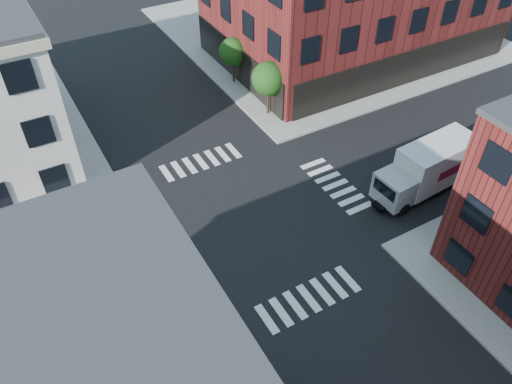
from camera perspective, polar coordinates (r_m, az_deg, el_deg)
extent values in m
plane|color=black|center=(32.11, -1.01, -3.26)|extent=(120.00, 120.00, 0.00)
cube|color=gray|center=(56.57, 7.70, 17.87)|extent=(30.00, 30.00, 0.15)
cylinder|color=black|center=(41.33, 1.36, 9.91)|extent=(0.18, 0.18, 1.47)
cylinder|color=black|center=(40.95, 1.38, 10.78)|extent=(0.12, 0.12, 1.47)
sphere|color=#15350E|center=(40.10, 1.42, 12.84)|extent=(2.69, 2.69, 2.69)
sphere|color=#15350E|center=(40.41, 1.79, 12.18)|extent=(1.85, 1.85, 1.85)
cylinder|color=black|center=(45.90, -2.58, 13.27)|extent=(0.18, 0.18, 1.33)
cylinder|color=black|center=(45.58, -2.61, 14.00)|extent=(0.12, 0.12, 1.33)
sphere|color=#15350E|center=(44.89, -2.67, 15.71)|extent=(2.43, 2.43, 2.43)
sphere|color=#15350E|center=(45.13, -2.30, 15.18)|extent=(1.67, 1.67, 1.67)
cylinder|color=black|center=(24.62, -7.44, -14.83)|extent=(0.12, 0.12, 4.60)
cylinder|color=black|center=(26.31, -7.04, -17.23)|extent=(0.28, 0.28, 0.30)
cube|color=#053819|center=(24.02, -6.39, -13.21)|extent=(1.10, 0.03, 0.22)
cube|color=#053819|center=(24.03, -8.22, -12.41)|extent=(0.03, 1.10, 0.22)
imported|color=black|center=(23.43, -7.09, -12.16)|extent=(0.22, 0.18, 1.10)
imported|color=black|center=(23.49, -8.37, -12.14)|extent=(0.18, 0.22, 1.10)
cube|color=silver|center=(35.40, 19.85, 3.21)|extent=(5.77, 2.77, 3.01)
cube|color=maroon|center=(34.89, 21.33, 2.13)|extent=(2.14, 0.17, 0.68)
cube|color=maroon|center=(35.95, 18.42, 4.26)|extent=(2.14, 0.17, 0.68)
cube|color=#9F9FA1|center=(33.31, 15.53, 0.40)|extent=(2.08, 2.45, 1.94)
cube|color=black|center=(32.52, 14.51, 0.26)|extent=(0.21, 1.85, 0.87)
cube|color=black|center=(35.56, 18.07, 0.64)|extent=(7.82, 1.45, 0.24)
cylinder|color=black|center=(33.52, 16.44, -1.87)|extent=(0.99, 0.40, 0.97)
cylinder|color=black|center=(34.44, 14.05, 0.07)|extent=(0.99, 0.40, 0.97)
cylinder|color=black|center=(35.79, 20.28, 0.30)|extent=(0.99, 0.40, 0.97)
cylinder|color=black|center=(36.64, 17.94, 2.07)|extent=(0.99, 0.40, 0.97)
cylinder|color=black|center=(37.40, 22.57, 1.60)|extent=(0.99, 0.40, 0.97)
cylinder|color=black|center=(38.22, 20.29, 3.27)|extent=(0.99, 0.40, 0.97)
cube|color=red|center=(27.68, -6.49, -13.74)|extent=(0.42, 0.42, 0.04)
cone|color=red|center=(27.44, -6.54, -13.38)|extent=(0.40, 0.40, 0.64)
cylinder|color=white|center=(27.36, -6.55, -13.28)|extent=(0.25, 0.25, 0.07)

